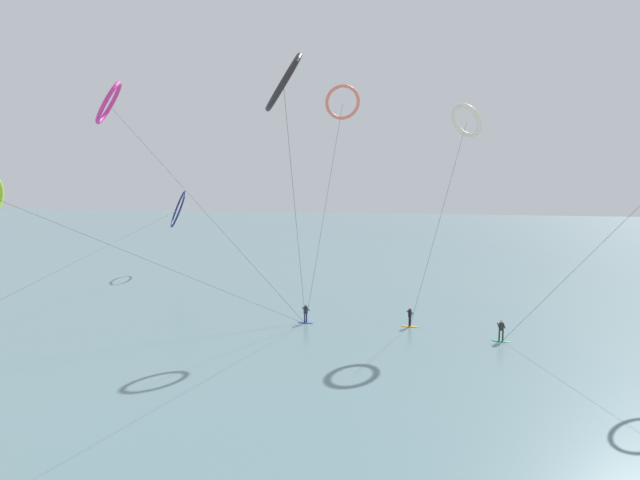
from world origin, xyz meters
TOP-DOWN VIEW (x-y plane):
  - sea_water at (0.00, 105.01)m, footprint 400.00×200.00m
  - surfer_emerald at (11.41, 31.85)m, footprint 1.40×0.64m
  - surfer_cobalt at (-4.74, 33.38)m, footprint 1.40×0.67m
  - surfer_amber at (4.18, 34.40)m, footprint 1.40×0.63m
  - kite_coral at (-2.48, 37.85)m, footprint 4.03×5.81m
  - kite_navy at (-29.65, 56.56)m, footprint 4.89×49.47m
  - kite_magenta at (-20.35, 28.86)m, footprint 17.66×6.85m
  - kite_ivory at (8.43, 40.16)m, footprint 6.17×7.71m
  - kite_charcoal at (-2.51, 20.86)m, footprint 4.18×14.86m

SIDE VIEW (x-z plane):
  - sea_water at x=0.00m, z-range 0.00..0.08m
  - surfer_emerald at x=11.41m, z-range -0.03..1.67m
  - surfer_cobalt at x=-4.74m, z-range -0.03..1.67m
  - surfer_amber at x=4.18m, z-range -0.03..1.67m
  - kite_navy at x=-29.65m, z-range 3.02..14.23m
  - kite_ivory at x=8.43m, z-range 8.12..27.53m
  - kite_charcoal at x=-2.51m, z-range 8.25..28.43m
  - kite_magenta at x=-20.35m, z-range 8.49..29.22m
  - kite_coral at x=-2.48m, z-range 8.96..30.05m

